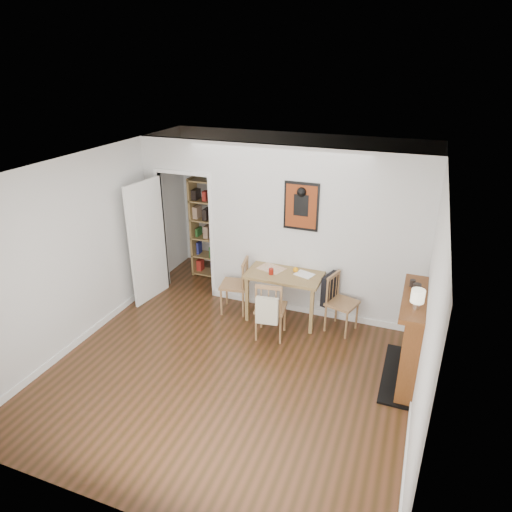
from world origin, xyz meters
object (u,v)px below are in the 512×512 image
at_px(notebook, 304,274).
at_px(ceramic_jar_a, 417,288).
at_px(chair_right, 341,303).
at_px(orange_fruit, 296,270).
at_px(chair_front, 271,308).
at_px(bookshelf, 212,230).
at_px(mantel_lamp, 418,297).
at_px(fireplace, 413,336).
at_px(dining_table, 285,278).
at_px(red_glass, 271,271).
at_px(chair_left, 234,285).
at_px(ceramic_jar_b, 413,283).

distance_m(notebook, ceramic_jar_a, 1.80).
bearing_deg(chair_right, orange_fruit, 171.25).
distance_m(chair_right, chair_front, 1.05).
bearing_deg(bookshelf, mantel_lamp, -30.69).
relative_size(fireplace, notebook, 4.66).
xyz_separation_m(bookshelf, orange_fruit, (1.81, -0.89, -0.09)).
xyz_separation_m(dining_table, ceramic_jar_a, (1.86, -0.74, 0.54)).
bearing_deg(fireplace, mantel_lamp, -94.62).
distance_m(dining_table, mantel_lamp, 2.29).
distance_m(bookshelf, red_glass, 1.85).
xyz_separation_m(chair_left, fireplace, (2.70, -0.76, 0.16)).
bearing_deg(dining_table, orange_fruit, 24.53).
height_order(dining_table, chair_front, chair_front).
relative_size(dining_table, notebook, 4.21).
bearing_deg(dining_table, ceramic_jar_b, -18.40).
distance_m(chair_left, red_glass, 0.72).
bearing_deg(chair_front, red_glass, 108.66).
bearing_deg(orange_fruit, ceramic_jar_a, -25.08).
height_order(fireplace, notebook, fireplace).
distance_m(dining_table, red_glass, 0.26).
bearing_deg(mantel_lamp, chair_right, 132.35).
xyz_separation_m(ceramic_jar_a, ceramic_jar_b, (-0.06, 0.14, -0.01)).
relative_size(bookshelf, orange_fruit, 22.51).
distance_m(dining_table, chair_front, 0.62).
bearing_deg(mantel_lamp, bookshelf, 149.31).
relative_size(chair_right, ceramic_jar_a, 7.82).
xyz_separation_m(chair_front, orange_fruit, (0.17, 0.64, 0.35)).
bearing_deg(notebook, chair_left, -173.81).
height_order(chair_right, orange_fruit, chair_right).
height_order(fireplace, mantel_lamp, mantel_lamp).
xyz_separation_m(orange_fruit, notebook, (0.15, -0.04, -0.03)).
bearing_deg(chair_front, dining_table, 87.26).
bearing_deg(bookshelf, chair_right, -21.57).
relative_size(chair_front, red_glass, 9.74).
height_order(bookshelf, notebook, bookshelf).
bearing_deg(fireplace, ceramic_jar_b, 111.05).
bearing_deg(notebook, ceramic_jar_a, -26.00).
height_order(notebook, mantel_lamp, mantel_lamp).
xyz_separation_m(chair_left, chair_right, (1.67, 0.04, 0.00)).
bearing_deg(chair_right, bookshelf, 158.43).
relative_size(fireplace, mantel_lamp, 5.28).
bearing_deg(orange_fruit, chair_left, -170.52).
bearing_deg(bookshelf, chair_front, -43.10).
bearing_deg(mantel_lamp, ceramic_jar_b, 97.50).
relative_size(notebook, ceramic_jar_b, 3.00).
bearing_deg(orange_fruit, chair_front, -104.74).
relative_size(chair_front, notebook, 3.38).
distance_m(chair_front, notebook, 0.75).
height_order(chair_left, chair_front, chair_front).
bearing_deg(fireplace, bookshelf, 153.15).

